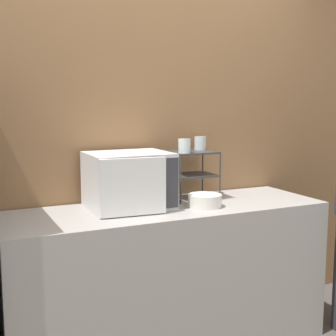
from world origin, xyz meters
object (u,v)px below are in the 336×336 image
at_px(microwave, 129,181).
at_px(glass_front_left, 184,146).
at_px(bowl, 205,201).
at_px(dish_rack, 192,165).
at_px(glass_back_right, 200,143).

height_order(microwave, glass_front_left, glass_front_left).
xyz_separation_m(microwave, glass_front_left, (0.38, 0.02, 0.19)).
height_order(microwave, bowl, microwave).
xyz_separation_m(dish_rack, glass_front_left, (-0.10, -0.07, 0.13)).
relative_size(microwave, glass_back_right, 5.36).
bearing_deg(glass_back_right, microwave, -165.08).
distance_m(glass_back_right, bowl, 0.48).
bearing_deg(glass_back_right, dish_rack, -144.81).
height_order(glass_front_left, glass_back_right, same).
relative_size(glass_front_left, bowl, 0.44).
height_order(glass_front_left, bowl, glass_front_left).
relative_size(dish_rack, bowl, 1.53).
bearing_deg(bowl, glass_front_left, 104.83).
bearing_deg(glass_front_left, dish_rack, 36.03).
bearing_deg(bowl, glass_back_right, 66.23).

